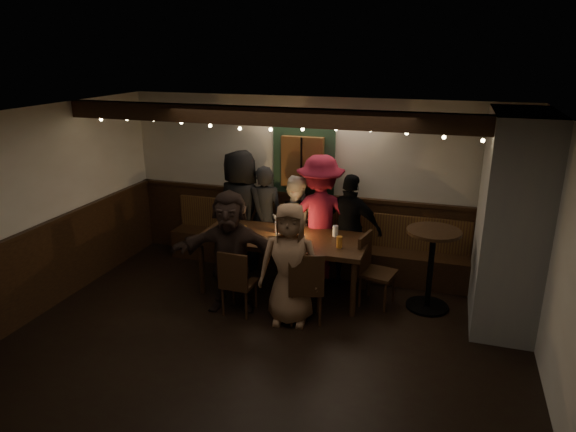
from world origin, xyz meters
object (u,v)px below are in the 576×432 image
(person_b, at_px, (264,217))
(person_d, at_px, (320,218))
(chair_end, at_px, (372,265))
(person_c, at_px, (295,224))
(person_a, at_px, (241,210))
(person_g, at_px, (290,264))
(chair_near_left, at_px, (236,279))
(person_e, at_px, (350,229))
(chair_near_right, at_px, (306,284))
(high_top, at_px, (431,259))
(person_f, at_px, (230,252))
(dining_table, at_px, (283,241))

(person_b, relative_size, person_d, 0.87)
(chair_end, bearing_deg, person_c, 151.70)
(person_a, distance_m, person_d, 1.25)
(person_g, bearing_deg, chair_near_left, 177.01)
(person_e, bearing_deg, chair_near_left, 62.53)
(person_g, bearing_deg, person_d, 81.31)
(person_c, bearing_deg, chair_near_left, 80.54)
(person_c, distance_m, person_e, 0.86)
(chair_end, bearing_deg, person_d, 144.89)
(chair_near_right, relative_size, high_top, 0.88)
(person_b, height_order, person_d, person_d)
(person_f, height_order, person_g, person_f)
(chair_near_left, bearing_deg, person_e, 51.98)
(dining_table, bearing_deg, chair_near_right, -54.89)
(person_c, bearing_deg, person_g, 106.21)
(chair_near_left, distance_m, chair_near_right, 0.90)
(person_c, xyz_separation_m, person_g, (0.39, -1.48, 0.02))
(high_top, bearing_deg, person_e, 155.46)
(chair_near_left, height_order, person_e, person_e)
(person_e, distance_m, person_f, 1.85)
(person_c, distance_m, person_d, 0.45)
(person_c, bearing_deg, person_a, 6.72)
(chair_near_right, height_order, high_top, high_top)
(chair_near_left, relative_size, person_b, 0.55)
(dining_table, bearing_deg, person_g, -66.29)
(person_f, bearing_deg, person_a, 95.38)
(chair_near_left, xyz_separation_m, high_top, (2.32, 0.95, 0.19))
(chair_near_right, xyz_separation_m, chair_end, (0.68, 0.80, 0.00))
(person_d, xyz_separation_m, person_f, (-0.84, -1.32, -0.12))
(chair_near_right, height_order, person_g, person_g)
(chair_near_left, height_order, person_d, person_d)
(chair_end, bearing_deg, person_f, -157.21)
(chair_near_right, height_order, person_f, person_f)
(high_top, bearing_deg, chair_end, -173.59)
(chair_near_right, xyz_separation_m, high_top, (1.42, 0.89, 0.15))
(person_a, bearing_deg, person_e, -163.31)
(chair_near_right, height_order, chair_end, chair_end)
(person_b, bearing_deg, person_e, 159.50)
(person_g, bearing_deg, person_b, 112.11)
(dining_table, xyz_separation_m, person_d, (0.35, 0.64, 0.17))
(chair_near_left, height_order, person_g, person_g)
(person_e, bearing_deg, person_a, 10.82)
(person_c, bearing_deg, person_d, 170.75)
(person_c, bearing_deg, person_f, 74.33)
(chair_end, distance_m, person_e, 0.79)
(chair_near_right, bearing_deg, dining_table, 125.11)
(dining_table, bearing_deg, person_a, 144.42)
(chair_near_left, distance_m, person_a, 1.62)
(high_top, xyz_separation_m, person_b, (-2.53, 0.66, 0.11))
(person_a, relative_size, person_c, 1.22)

